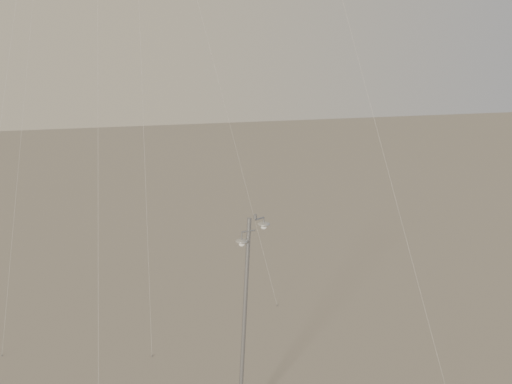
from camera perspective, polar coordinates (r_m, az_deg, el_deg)
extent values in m
cylinder|color=#96989E|center=(30.93, -0.97, -10.75)|extent=(0.67, 0.18, 9.73)
cylinder|color=#96989E|center=(29.20, -0.06, -1.96)|extent=(0.14, 0.14, 0.18)
cylinder|color=#96989E|center=(29.42, 0.28, -2.14)|extent=(0.46, 0.33, 0.07)
cylinder|color=#96989E|center=(29.63, 0.62, -2.32)|extent=(0.06, 0.06, 0.30)
ellipsoid|color=#ABABA7|center=(29.68, 0.62, -2.59)|extent=(0.52, 0.52, 0.18)
cylinder|color=#96989E|center=(29.28, -0.61, -3.15)|extent=(0.60, 0.17, 0.07)
cylinder|color=#96989E|center=(29.24, -1.15, -3.59)|extent=(0.06, 0.06, 0.40)
ellipsoid|color=#ABABA7|center=(29.31, -1.15, -3.96)|extent=(0.52, 0.52, 0.18)
cylinder|color=beige|center=(31.51, -12.53, 8.16)|extent=(1.73, 13.87, 29.35)
cylinder|color=#96989E|center=(39.20, -8.33, -12.85)|extent=(0.06, 0.06, 0.10)
cylinder|color=beige|center=(36.28, 9.74, 4.64)|extent=(1.97, 16.56, 23.64)
cylinder|color=beige|center=(44.62, -4.30, 13.53)|extent=(7.24, 9.59, 34.06)
cylinder|color=#96989E|center=(44.59, 1.70, -9.05)|extent=(0.06, 0.06, 0.10)
cylinder|color=beige|center=(42.52, -18.15, 5.80)|extent=(3.16, 10.90, 23.84)
cylinder|color=#96989E|center=(41.18, -19.66, -12.19)|extent=(0.06, 0.06, 0.10)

